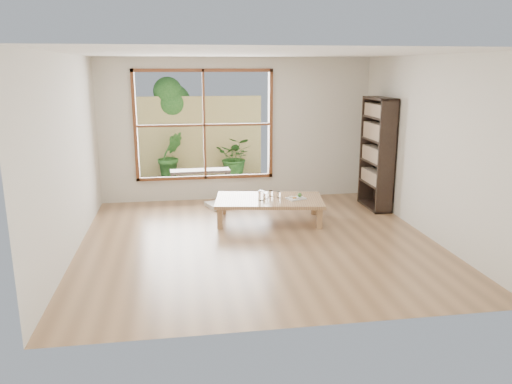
# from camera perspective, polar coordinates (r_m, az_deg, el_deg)

# --- Properties ---
(ground) EXTENTS (5.00, 5.00, 0.00)m
(ground) POSITION_cam_1_polar(r_m,az_deg,el_deg) (7.21, 0.22, -5.57)
(ground) COLOR #A07850
(ground) RESTS_ON ground
(low_table) EXTENTS (1.84, 1.22, 0.37)m
(low_table) POSITION_cam_1_polar(r_m,az_deg,el_deg) (8.02, 1.52, -1.06)
(low_table) COLOR #A88151
(low_table) RESTS_ON ground
(floor_cushion) EXTENTS (0.61, 0.61, 0.07)m
(floor_cushion) POSITION_cam_1_polar(r_m,az_deg,el_deg) (8.92, -3.96, -1.48)
(floor_cushion) COLOR beige
(floor_cushion) RESTS_ON ground
(bookshelf) EXTENTS (0.31, 0.87, 1.93)m
(bookshelf) POSITION_cam_1_polar(r_m,az_deg,el_deg) (8.92, 13.69, 4.27)
(bookshelf) COLOR black
(bookshelf) RESTS_ON ground
(glass_tall) EXTENTS (0.09, 0.09, 0.16)m
(glass_tall) POSITION_cam_1_polar(r_m,az_deg,el_deg) (7.89, 0.57, -0.38)
(glass_tall) COLOR silver
(glass_tall) RESTS_ON low_table
(glass_mid) EXTENTS (0.06, 0.06, 0.09)m
(glass_mid) POSITION_cam_1_polar(r_m,az_deg,el_deg) (8.08, 2.61, -0.30)
(glass_mid) COLOR silver
(glass_mid) RESTS_ON low_table
(glass_short) EXTENTS (0.07, 0.07, 0.09)m
(glass_short) POSITION_cam_1_polar(r_m,az_deg,el_deg) (8.16, 1.71, -0.15)
(glass_short) COLOR silver
(glass_short) RESTS_ON low_table
(glass_small) EXTENTS (0.07, 0.07, 0.09)m
(glass_small) POSITION_cam_1_polar(r_m,az_deg,el_deg) (8.00, 1.10, -0.44)
(glass_small) COLOR silver
(glass_small) RESTS_ON low_table
(food_tray) EXTENTS (0.34, 0.29, 0.09)m
(food_tray) POSITION_cam_1_polar(r_m,az_deg,el_deg) (8.02, 4.66, -0.63)
(food_tray) COLOR white
(food_tray) RESTS_ON low_table
(deck) EXTENTS (2.80, 2.00, 0.05)m
(deck) POSITION_cam_1_polar(r_m,az_deg,el_deg) (10.55, -6.09, 0.73)
(deck) COLOR #332D25
(deck) RESTS_ON ground
(garden_bench) EXTENTS (1.21, 0.41, 0.38)m
(garden_bench) POSITION_cam_1_polar(r_m,az_deg,el_deg) (10.18, -6.39, 2.21)
(garden_bench) COLOR black
(garden_bench) RESTS_ON deck
(bamboo_fence) EXTENTS (2.80, 0.06, 1.80)m
(bamboo_fence) POSITION_cam_1_polar(r_m,az_deg,el_deg) (11.37, -6.47, 6.30)
(bamboo_fence) COLOR tan
(bamboo_fence) RESTS_ON ground
(shrub_right) EXTENTS (0.98, 0.91, 0.90)m
(shrub_right) POSITION_cam_1_polar(r_m,az_deg,el_deg) (11.20, -2.36, 4.05)
(shrub_right) COLOR #396A27
(shrub_right) RESTS_ON deck
(shrub_left) EXTENTS (0.69, 0.62, 1.04)m
(shrub_left) POSITION_cam_1_polar(r_m,az_deg,el_deg) (11.08, -9.74, 4.11)
(shrub_left) COLOR #396A27
(shrub_left) RESTS_ON deck
(garden_tree) EXTENTS (1.04, 0.85, 2.22)m
(garden_tree) POSITION_cam_1_polar(r_m,az_deg,el_deg) (11.59, -10.04, 9.93)
(garden_tree) COLOR #4C3D2D
(garden_tree) RESTS_ON ground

